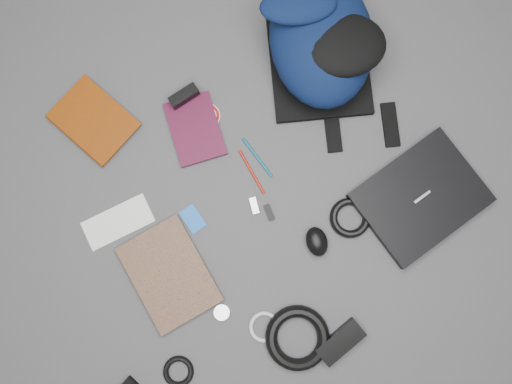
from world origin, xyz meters
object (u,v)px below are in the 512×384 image
textbook_red (74,142)px  power_brick (340,342)px  laptop (420,197)px  dvd_case (195,129)px  compact_camera (184,97)px  comic_book (138,292)px  backpack (321,39)px  mouse (317,242)px

textbook_red → power_brick: power_brick is taller
laptop → dvd_case: (-0.51, 0.52, -0.01)m
compact_camera → power_brick: (0.06, -0.88, -0.01)m
dvd_case → power_brick: size_ratio=1.43×
power_brick → comic_book: bearing=127.5°
backpack → dvd_case: size_ratio=2.30×
compact_camera → power_brick: bearing=-91.1°
backpack → textbook_red: backpack is taller
laptop → comic_book: (-0.89, 0.16, -0.01)m
laptop → power_brick: 0.50m
textbook_red → power_brick: size_ratio=1.66×
dvd_case → compact_camera: compact_camera is taller
mouse → power_brick: (-0.08, -0.29, -0.01)m
comic_book → backpack: bearing=24.1°
backpack → power_brick: bearing=-92.1°
comic_book → power_brick: bearing=-43.2°
laptop → comic_book: size_ratio=1.21×
textbook_red → mouse: mouse is taller
comic_book → dvd_case: (0.38, 0.36, -0.00)m
comic_book → dvd_case: bearing=42.0°
textbook_red → mouse: bearing=-71.1°
comic_book → laptop: bearing=-11.4°
laptop → power_brick: (-0.43, -0.26, 0.00)m
backpack → dvd_case: backpack is taller
compact_camera → power_brick: compact_camera is taller
laptop → comic_book: bearing=162.5°
textbook_red → dvd_case: size_ratio=1.16×
backpack → mouse: size_ratio=5.34×
textbook_red → dvd_case: bearing=-42.4°
laptop → dvd_case: bearing=126.7°
comic_book → mouse: mouse is taller
power_brick → mouse: bearing=63.5°
backpack → dvd_case: (-0.46, -0.04, -0.09)m
comic_book → power_brick: (0.46, -0.41, 0.01)m
backpack → laptop: size_ratio=1.35×
backpack → power_brick: 0.90m
textbook_red → compact_camera: (0.37, -0.04, 0.01)m
mouse → power_brick: mouse is taller
backpack → mouse: 0.61m
textbook_red → compact_camera: compact_camera is taller
textbook_red → dvd_case: 0.38m
comic_book → power_brick: 0.62m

